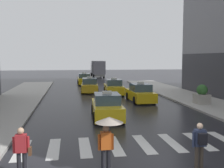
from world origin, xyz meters
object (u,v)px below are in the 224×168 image
taxi_second (140,93)px  taxi_fifth (84,80)px  taxi_lead (107,107)px  taxi_fourth (90,86)px  box_truck (98,69)px  pedestrian_with_umbrella (108,129)px  pedestrian_with_backpack (200,142)px  taxi_third (114,87)px  pedestrian_with_handbag (22,149)px  planter_mid_block (202,95)px

taxi_second → taxi_fifth: bearing=104.2°
taxi_lead → taxi_fourth: same height
box_truck → pedestrian_with_umbrella: 44.47m
pedestrian_with_backpack → taxi_fifth: bearing=94.5°
taxi_second → pedestrian_with_backpack: 14.89m
taxi_fourth → pedestrian_with_umbrella: (-0.94, -22.06, 0.79)m
taxi_second → box_truck: size_ratio=0.60×
taxi_fourth → taxi_fifth: size_ratio=1.02×
taxi_third → pedestrian_with_backpack: taxi_third is taller
taxi_third → taxi_fourth: (-2.48, 2.23, 0.00)m
taxi_fourth → pedestrian_with_backpack: size_ratio=2.80×
box_truck → pedestrian_with_handbag: (-7.05, -44.14, -0.92)m
taxi_third → pedestrian_with_handbag: 20.67m
pedestrian_with_umbrella → planter_mid_block: 15.13m
taxi_third → box_truck: 24.48m
pedestrian_with_umbrella → taxi_third: bearing=80.2°
taxi_third → taxi_second: bearing=-73.3°
taxi_fourth → pedestrian_with_umbrella: size_ratio=2.38×
pedestrian_with_backpack → pedestrian_with_handbag: (-6.12, 0.36, -0.04)m
pedestrian_with_backpack → planter_mid_block: size_ratio=1.03×
taxi_lead → planter_mid_block: (8.42, 3.39, 0.15)m
taxi_second → box_truck: bearing=91.6°
taxi_fifth → planter_mid_block: size_ratio=2.84×
pedestrian_with_umbrella → taxi_fourth: bearing=87.6°
taxi_third → planter_mid_block: (6.10, -8.09, 0.15)m
taxi_third → pedestrian_with_handbag: size_ratio=2.79×
taxi_lead → planter_mid_block: 9.08m
taxi_second → box_truck: (-0.83, 29.72, 1.13)m
taxi_second → box_truck: box_truck is taller
taxi_second → box_truck: 29.75m
taxi_second → pedestrian_with_backpack: (-1.76, -14.78, 0.25)m
taxi_second → pedestrian_with_handbag: bearing=-118.7°
taxi_third → taxi_fourth: 3.34m
taxi_lead → taxi_fourth: size_ratio=1.00×
taxi_fifth → box_truck: size_ratio=0.60×
planter_mid_block → pedestrian_with_backpack: bearing=-117.7°
taxi_third → pedestrian_with_umbrella: (-3.42, -19.83, 0.79)m
taxi_lead → taxi_fifth: 22.82m
taxi_fifth → pedestrian_with_umbrella: 31.19m
pedestrian_with_backpack → pedestrian_with_handbag: bearing=176.6°
pedestrian_with_backpack → taxi_fourth: bearing=95.9°
taxi_lead → taxi_third: bearing=78.6°
taxi_second → taxi_fourth: size_ratio=0.99×
taxi_second → pedestrian_with_backpack: size_ratio=2.77×
taxi_second → planter_mid_block: 5.32m
planter_mid_block → taxi_fourth: bearing=129.7°
taxi_lead → pedestrian_with_umbrella: pedestrian_with_umbrella is taller
taxi_lead → box_truck: bearing=85.1°
planter_mid_block → taxi_second: bearing=148.0°
taxi_second → taxi_fourth: 8.53m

